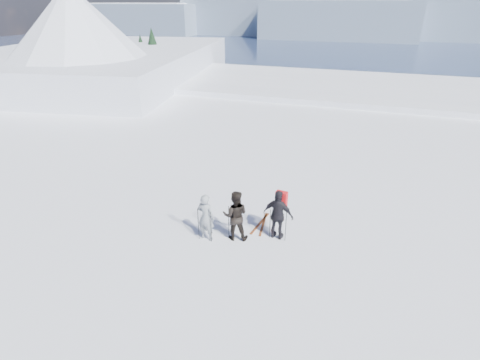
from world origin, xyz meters
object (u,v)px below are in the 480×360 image
(skier_grey, at_px, (206,217))
(skis_loose, at_px, (262,224))
(skier_pack, at_px, (278,215))
(skier_dark, at_px, (235,215))

(skier_grey, relative_size, skis_loose, 1.08)
(skier_pack, xyz_separation_m, skis_loose, (-0.81, 0.71, -0.95))
(skier_grey, height_order, skier_dark, skier_dark)
(skier_dark, xyz_separation_m, skier_pack, (1.47, 0.52, 0.00))
(skis_loose, bearing_deg, skier_dark, -118.21)
(skis_loose, bearing_deg, skier_grey, -135.59)
(skier_grey, distance_m, skier_dark, 1.07)
(skier_grey, xyz_separation_m, skis_loose, (1.65, 1.61, -0.90))
(skier_grey, bearing_deg, skis_loose, -129.46)
(skier_dark, bearing_deg, skis_loose, -132.37)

